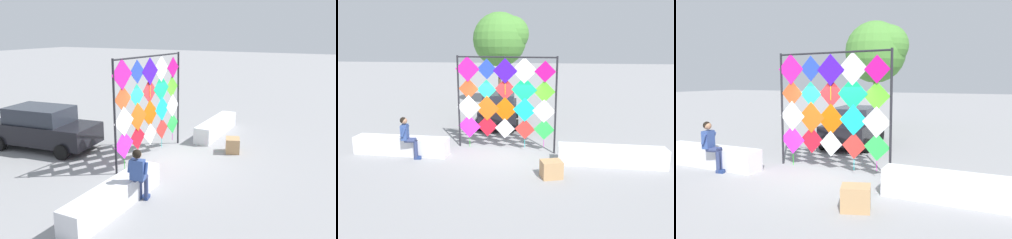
# 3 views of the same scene
# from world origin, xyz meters

# --- Properties ---
(ground) EXTENTS (120.00, 120.00, 0.00)m
(ground) POSITION_xyz_m (0.00, 0.00, 0.00)
(ground) COLOR gray
(plaza_ledge_left) EXTENTS (3.45, 0.63, 0.64)m
(plaza_ledge_left) POSITION_xyz_m (-3.68, -0.41, 0.32)
(plaza_ledge_left) COLOR silver
(plaza_ledge_left) RESTS_ON ground
(plaza_ledge_right) EXTENTS (3.45, 0.63, 0.64)m
(plaza_ledge_right) POSITION_xyz_m (3.68, -0.41, 0.32)
(plaza_ledge_right) COLOR silver
(plaza_ledge_right) RESTS_ON ground
(kite_display_rack) EXTENTS (3.79, 0.40, 3.52)m
(kite_display_rack) POSITION_xyz_m (-0.05, 0.66, 2.02)
(kite_display_rack) COLOR #232328
(kite_display_rack) RESTS_ON ground
(seated_vendor) EXTENTS (0.68, 0.54, 1.49)m
(seated_vendor) POSITION_xyz_m (-3.20, -0.83, 0.87)
(seated_vendor) COLOR navy
(seated_vendor) RESTS_ON ground
(parked_car) EXTENTS (2.30, 4.19, 1.56)m
(parked_car) POSITION_xyz_m (-0.96, 4.69, 0.79)
(parked_car) COLOR black
(parked_car) RESTS_ON ground
(cardboard_box_large) EXTENTS (0.73, 0.65, 0.52)m
(cardboard_box_large) POSITION_xyz_m (1.74, -1.73, 0.26)
(cardboard_box_large) COLOR tan
(cardboard_box_large) RESTS_ON ground
(tree_far_right) EXTENTS (3.54, 3.37, 5.90)m
(tree_far_right) POSITION_xyz_m (-1.55, 9.63, 4.23)
(tree_far_right) COLOR brown
(tree_far_right) RESTS_ON ground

